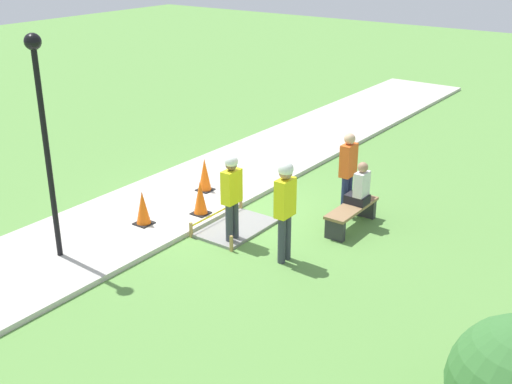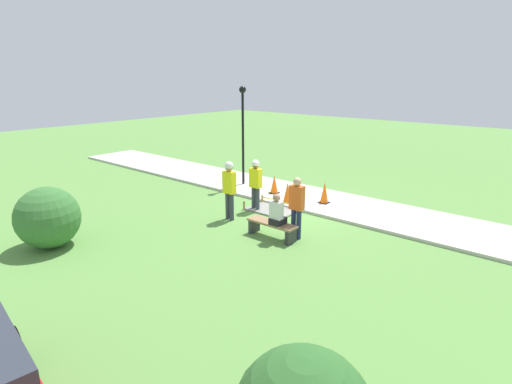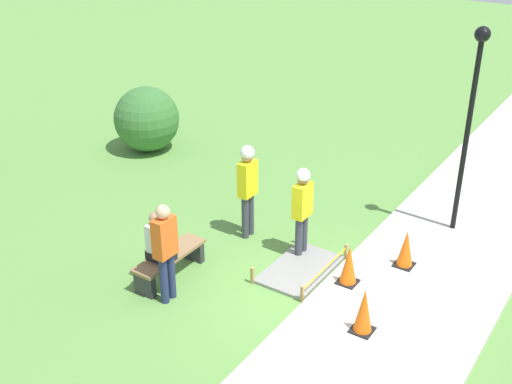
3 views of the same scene
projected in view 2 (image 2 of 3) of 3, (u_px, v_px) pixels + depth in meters
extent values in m
plane|color=#5B8E42|center=(295.00, 211.00, 13.69)|extent=(60.00, 60.00, 0.00)
cube|color=#BCB7AD|center=(316.00, 200.00, 14.70)|extent=(28.00, 2.79, 0.10)
cube|color=gray|center=(271.00, 210.00, 13.62)|extent=(1.60, 1.00, 0.06)
cube|color=tan|center=(299.00, 208.00, 13.45)|extent=(0.05, 0.05, 0.31)
cube|color=tan|center=(262.00, 199.00, 14.44)|extent=(0.05, 0.05, 0.31)
cube|color=tan|center=(282.00, 216.00, 12.72)|extent=(0.05, 0.05, 0.31)
cube|color=tan|center=(244.00, 206.00, 13.71)|extent=(0.05, 0.05, 0.31)
cube|color=yellow|center=(280.00, 201.00, 13.93)|extent=(1.60, 0.00, 0.04)
cube|color=black|center=(324.00, 202.00, 14.20)|extent=(0.34, 0.34, 0.02)
cone|color=orange|center=(324.00, 192.00, 14.09)|extent=(0.29, 0.29, 0.74)
cube|color=black|center=(287.00, 202.00, 14.28)|extent=(0.34, 0.34, 0.02)
cone|color=orange|center=(288.00, 192.00, 14.18)|extent=(0.29, 0.29, 0.70)
cube|color=black|center=(274.00, 193.00, 15.37)|extent=(0.34, 0.34, 0.02)
cone|color=orange|center=(274.00, 184.00, 15.27)|extent=(0.29, 0.29, 0.68)
cube|color=#2D2D33|center=(291.00, 237.00, 10.95)|extent=(0.12, 0.40, 0.41)
cube|color=#2D2D33|center=(254.00, 225.00, 11.76)|extent=(0.12, 0.40, 0.41)
cube|color=olive|center=(272.00, 223.00, 11.29)|extent=(1.52, 0.44, 0.06)
cube|color=black|center=(278.00, 221.00, 11.13)|extent=(0.34, 0.44, 0.18)
cube|color=silver|center=(276.00, 210.00, 10.97)|extent=(0.36, 0.20, 0.50)
sphere|color=#A37A5B|center=(276.00, 198.00, 10.87)|extent=(0.21, 0.21, 0.21)
cylinder|color=#383D47|center=(258.00, 199.00, 13.55)|extent=(0.14, 0.14, 0.82)
cylinder|color=#383D47|center=(254.00, 198.00, 13.66)|extent=(0.14, 0.14, 0.82)
cube|color=yellow|center=(256.00, 178.00, 13.40)|extent=(0.40, 0.22, 0.65)
sphere|color=brown|center=(256.00, 165.00, 13.28)|extent=(0.22, 0.22, 0.22)
sphere|color=white|center=(256.00, 164.00, 13.26)|extent=(0.26, 0.26, 0.26)
cylinder|color=#383D47|center=(232.00, 207.00, 12.67)|extent=(0.14, 0.14, 0.88)
cylinder|color=#383D47|center=(228.00, 206.00, 12.78)|extent=(0.14, 0.14, 0.88)
cube|color=yellow|center=(229.00, 182.00, 12.50)|extent=(0.40, 0.22, 0.70)
sphere|color=#A37A5B|center=(229.00, 168.00, 12.37)|extent=(0.24, 0.24, 0.24)
sphere|color=white|center=(229.00, 166.00, 12.35)|extent=(0.28, 0.28, 0.28)
cylinder|color=navy|center=(299.00, 224.00, 11.21)|extent=(0.14, 0.14, 0.86)
cylinder|color=navy|center=(293.00, 223.00, 11.32)|extent=(0.14, 0.14, 0.86)
cube|color=#E55B1E|center=(297.00, 198.00, 11.04)|extent=(0.40, 0.22, 0.68)
sphere|color=tan|center=(297.00, 182.00, 10.92)|extent=(0.23, 0.23, 0.23)
cylinder|color=black|center=(243.00, 139.00, 16.20)|extent=(0.10, 0.10, 3.73)
sphere|color=black|center=(243.00, 90.00, 15.65)|extent=(0.28, 0.28, 0.28)
cylinder|color=black|center=(12.00, 349.00, 6.23)|extent=(0.70, 0.33, 0.67)
sphere|color=#387033|center=(48.00, 218.00, 10.58)|extent=(1.66, 1.66, 1.66)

